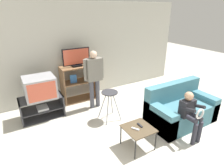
# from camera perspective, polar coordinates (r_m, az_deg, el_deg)

# --- Properties ---
(wall_back) EXTENTS (6.40, 0.06, 2.60)m
(wall_back) POSITION_cam_1_polar(r_m,az_deg,el_deg) (5.38, -8.60, 9.89)
(wall_back) COLOR beige
(wall_back) RESTS_ON ground_plane
(tv_stand) EXTENTS (0.96, 0.49, 0.52)m
(tv_stand) POSITION_cam_1_polar(r_m,az_deg,el_deg) (4.73, -20.54, -6.67)
(tv_stand) COLOR #38383D
(tv_stand) RESTS_ON ground_plane
(television_main) EXTENTS (0.67, 0.59, 0.49)m
(television_main) POSITION_cam_1_polar(r_m,az_deg,el_deg) (4.52, -21.14, -0.92)
(television_main) COLOR #9E9EA3
(television_main) RESTS_ON tv_stand
(media_shelf) EXTENTS (0.93, 0.44, 0.99)m
(media_shelf) POSITION_cam_1_polar(r_m,az_deg,el_deg) (5.24, -10.10, 0.37)
(media_shelf) COLOR #8E6642
(media_shelf) RESTS_ON ground_plane
(television_flat) EXTENTS (0.73, 0.20, 0.48)m
(television_flat) POSITION_cam_1_polar(r_m,az_deg,el_deg) (5.01, -10.83, 7.86)
(television_flat) COLOR black
(television_flat) RESTS_ON media_shelf
(folding_stool) EXTENTS (0.41, 0.42, 0.69)m
(folding_stool) POSITION_cam_1_polar(r_m,az_deg,el_deg) (4.22, -0.73, -3.97)
(folding_stool) COLOR #99999E
(folding_stool) RESTS_ON ground_plane
(snack_table) EXTENTS (0.50, 0.50, 0.42)m
(snack_table) POSITION_cam_1_polar(r_m,az_deg,el_deg) (3.52, 8.03, -13.71)
(snack_table) COLOR brown
(snack_table) RESTS_ON ground_plane
(remote_control_black) EXTENTS (0.04, 0.15, 0.02)m
(remote_control_black) POSITION_cam_1_polar(r_m,az_deg,el_deg) (3.55, 8.50, -12.33)
(remote_control_black) COLOR #232328
(remote_control_black) RESTS_ON snack_table
(remote_control_white) EXTENTS (0.10, 0.14, 0.02)m
(remote_control_white) POSITION_cam_1_polar(r_m,az_deg,el_deg) (3.45, 7.13, -13.42)
(remote_control_white) COLOR silver
(remote_control_white) RESTS_ON snack_table
(couch) EXTENTS (1.54, 0.81, 0.87)m
(couch) POSITION_cam_1_polar(r_m,az_deg,el_deg) (4.52, 19.99, -7.31)
(couch) COLOR teal
(couch) RESTS_ON ground_plane
(person_standing_adult) EXTENTS (0.53, 0.20, 1.49)m
(person_standing_adult) POSITION_cam_1_polar(r_m,az_deg,el_deg) (4.65, -5.51, 2.88)
(person_standing_adult) COLOR #4C4C56
(person_standing_adult) RESTS_ON ground_plane
(person_seated_child) EXTENTS (0.33, 0.43, 0.96)m
(person_seated_child) POSITION_cam_1_polar(r_m,az_deg,el_deg) (3.92, 22.79, -7.81)
(person_seated_child) COLOR #2D2D38
(person_seated_child) RESTS_ON ground_plane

